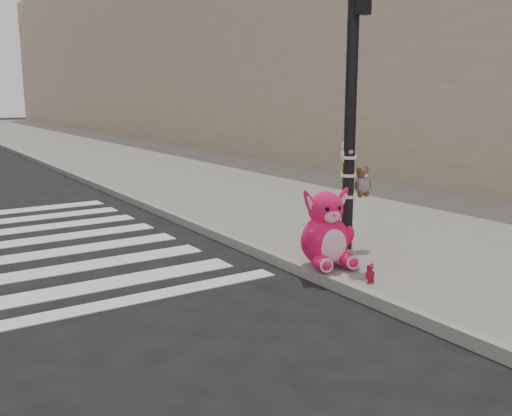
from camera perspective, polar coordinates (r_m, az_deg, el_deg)
ground at (r=5.48m, az=1.05°, el=-13.49°), size 120.00×120.00×0.00m
sidewalk_near at (r=16.28m, az=-4.13°, el=3.36°), size 7.00×80.00×0.14m
curb_edge at (r=14.93m, az=-15.80°, el=2.26°), size 0.12×80.00×0.15m
bld_near at (r=27.67m, az=-4.38°, el=16.82°), size 5.00×60.00×10.00m
signal_pole at (r=8.04m, az=9.40°, el=7.49°), size 0.70×0.48×4.00m
pink_bunny at (r=7.30m, az=7.03°, el=-2.58°), size 0.76×0.85×1.02m
red_teddy at (r=6.82m, az=11.33°, el=-6.39°), size 0.17×0.14×0.22m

